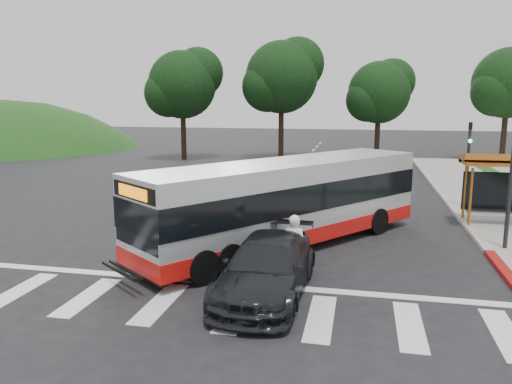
# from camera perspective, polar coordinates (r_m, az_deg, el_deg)

# --- Properties ---
(ground) EXTENTS (140.00, 140.00, 0.00)m
(ground) POSITION_cam_1_polar(r_m,az_deg,el_deg) (17.42, -4.49, -6.23)
(ground) COLOR black
(ground) RESTS_ON ground
(sidewalk_east) EXTENTS (4.00, 40.00, 0.12)m
(sidewalk_east) POSITION_cam_1_polar(r_m,az_deg,el_deg) (25.26, 26.02, -1.86)
(sidewalk_east) COLOR gray
(sidewalk_east) RESTS_ON ground
(curb_east) EXTENTS (0.30, 40.00, 0.15)m
(curb_east) POSITION_cam_1_polar(r_m,az_deg,el_deg) (24.84, 21.55, -1.68)
(curb_east) COLOR #9E9991
(curb_east) RESTS_ON ground
(hillside_nw) EXTENTS (44.00, 44.00, 10.00)m
(hillside_nw) POSITION_cam_1_polar(r_m,az_deg,el_deg) (59.11, -26.59, 4.58)
(hillside_nw) COLOR #184215
(hillside_nw) RESTS_ON ground
(crosswalk_ladder) EXTENTS (18.00, 2.60, 0.01)m
(crosswalk_ladder) POSITION_cam_1_polar(r_m,az_deg,el_deg) (12.99, -10.91, -12.37)
(crosswalk_ladder) COLOR silver
(crosswalk_ladder) RESTS_ON ground
(traffic_signal_ne_short) EXTENTS (0.18, 0.37, 4.00)m
(traffic_signal_ne_short) POSITION_cam_1_polar(r_m,az_deg,el_deg) (25.06, 23.09, 3.88)
(traffic_signal_ne_short) COLOR black
(traffic_signal_ne_short) RESTS_ON ground
(tree_ne_a) EXTENTS (6.16, 5.74, 9.30)m
(tree_ne_a) POSITION_cam_1_polar(r_m,az_deg,el_deg) (45.48, 26.97, 11.17)
(tree_ne_a) COLOR black
(tree_ne_a) RESTS_ON parking_lot
(tree_north_a) EXTENTS (6.60, 6.15, 10.17)m
(tree_north_a) POSITION_cam_1_polar(r_m,az_deg,el_deg) (42.62, 3.07, 13.10)
(tree_north_a) COLOR black
(tree_north_a) RESTS_ON ground
(tree_north_b) EXTENTS (5.72, 5.33, 8.43)m
(tree_north_b) POSITION_cam_1_polar(r_m,az_deg,el_deg) (44.06, 13.99, 11.09)
(tree_north_b) COLOR black
(tree_north_b) RESTS_ON ground
(tree_north_c) EXTENTS (6.16, 5.74, 9.30)m
(tree_north_c) POSITION_cam_1_polar(r_m,az_deg,el_deg) (42.68, -8.30, 12.16)
(tree_north_c) COLOR black
(tree_north_c) RESTS_ON ground
(transit_bus) EXTENTS (8.87, 10.63, 2.96)m
(transit_bus) POSITION_cam_1_polar(r_m,az_deg,el_deg) (17.18, 3.56, -1.38)
(transit_bus) COLOR silver
(transit_bus) RESTS_ON ground
(pedestrian) EXTENTS (0.71, 0.50, 1.85)m
(pedestrian) POSITION_cam_1_polar(r_m,az_deg,el_deg) (14.20, 4.32, -6.24)
(pedestrian) COLOR white
(pedestrian) RESTS_ON ground
(dark_sedan) EXTENTS (2.25, 5.17, 1.48)m
(dark_sedan) POSITION_cam_1_polar(r_m,az_deg,el_deg) (13.05, 1.24, -8.61)
(dark_sedan) COLOR black
(dark_sedan) RESTS_ON ground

